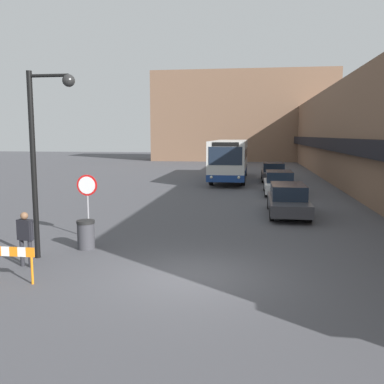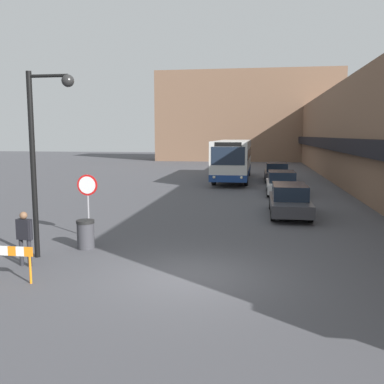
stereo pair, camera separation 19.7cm
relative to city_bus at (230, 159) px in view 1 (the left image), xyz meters
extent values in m
plane|color=#47474C|center=(0.35, -24.63, -1.79)|extent=(160.00, 160.00, 0.00)
cube|color=brown|center=(10.35, -0.63, 2.00)|extent=(5.00, 60.00, 7.57)
cube|color=black|center=(7.60, -0.63, 1.26)|extent=(0.50, 60.00, 0.90)
cube|color=brown|center=(0.35, 28.45, 4.56)|extent=(26.00, 8.00, 12.69)
cube|color=silver|center=(0.00, 0.01, 0.09)|extent=(2.63, 12.13, 2.80)
cube|color=navy|center=(0.00, 0.01, -1.07)|extent=(2.65, 12.15, 0.49)
cube|color=#192333|center=(0.00, 0.01, 0.48)|extent=(2.66, 11.16, 0.77)
cube|color=#192333|center=(0.00, -6.07, 0.51)|extent=(2.32, 0.03, 1.26)
cube|color=black|center=(0.00, -6.07, 1.30)|extent=(1.84, 0.03, 0.28)
sphere|color=#F2EAC6|center=(-0.95, -6.08, -0.96)|extent=(0.20, 0.20, 0.20)
sphere|color=#F2EAC6|center=(0.95, -6.08, -0.96)|extent=(0.20, 0.20, 0.20)
cylinder|color=black|center=(-1.20, -3.76, -1.23)|extent=(0.28, 1.11, 1.11)
cylinder|color=black|center=(1.20, -3.76, -1.23)|extent=(0.28, 1.11, 1.11)
cylinder|color=black|center=(-1.20, 3.77, -1.23)|extent=(0.28, 1.11, 1.11)
cylinder|color=black|center=(1.20, 3.77, -1.23)|extent=(0.28, 1.11, 1.11)
cube|color=#38383D|center=(3.55, -15.31, -1.25)|extent=(1.75, 4.80, 0.53)
cube|color=#192333|center=(3.55, -15.19, -0.66)|extent=(1.54, 2.64, 0.65)
cylinder|color=black|center=(4.34, -16.80, -1.45)|extent=(0.20, 0.66, 0.66)
cylinder|color=black|center=(2.75, -16.80, -1.45)|extent=(0.20, 0.66, 0.66)
cylinder|color=black|center=(4.34, -13.82, -1.45)|extent=(0.20, 0.66, 0.66)
cylinder|color=black|center=(2.75, -13.82, -1.45)|extent=(0.20, 0.66, 0.66)
cube|color=silver|center=(3.55, -8.14, -1.26)|extent=(1.82, 4.48, 0.56)
cube|color=#192333|center=(3.55, -8.03, -0.65)|extent=(1.60, 2.46, 0.66)
cylinder|color=black|center=(4.38, -9.53, -1.48)|extent=(0.20, 0.62, 0.62)
cylinder|color=black|center=(2.72, -9.53, -1.48)|extent=(0.20, 0.62, 0.62)
cylinder|color=black|center=(4.38, -6.76, -1.48)|extent=(0.20, 0.62, 0.62)
cylinder|color=black|center=(2.72, -6.76, -1.48)|extent=(0.20, 0.62, 0.62)
cube|color=#38383D|center=(3.55, -0.11, -1.25)|extent=(1.86, 4.85, 0.56)
cube|color=#192333|center=(3.55, 0.01, -0.64)|extent=(1.64, 2.67, 0.67)
cylinder|color=black|center=(4.40, -1.61, -1.47)|extent=(0.20, 0.63, 0.63)
cylinder|color=black|center=(2.70, -1.61, -1.47)|extent=(0.20, 0.63, 0.63)
cylinder|color=black|center=(4.40, 1.39, -1.47)|extent=(0.20, 0.63, 0.63)
cylinder|color=black|center=(2.70, 1.39, -1.47)|extent=(0.20, 0.63, 0.63)
cylinder|color=gray|center=(-3.99, -20.87, -0.63)|extent=(0.07, 0.07, 2.31)
cylinder|color=red|center=(-3.99, -20.89, 0.15)|extent=(0.76, 0.03, 0.76)
cylinder|color=white|center=(-3.99, -20.91, 0.15)|extent=(0.62, 0.01, 0.62)
cylinder|color=black|center=(-4.57, -23.53, 1.00)|extent=(0.16, 0.16, 5.57)
cylinder|color=black|center=(-3.97, -23.53, 3.63)|extent=(1.20, 0.10, 0.10)
sphere|color=black|center=(-3.37, -23.53, 3.48)|extent=(0.36, 0.36, 0.36)
cylinder|color=#232328|center=(-4.58, -24.40, -1.40)|extent=(0.12, 0.12, 0.78)
cylinder|color=#232328|center=(-4.30, -24.44, -1.40)|extent=(0.12, 0.12, 0.78)
cube|color=black|center=(-4.44, -24.42, -0.72)|extent=(0.45, 0.26, 0.58)
sphere|color=brown|center=(-4.44, -24.42, -0.32)|extent=(0.21, 0.21, 0.21)
cylinder|color=black|center=(-4.65, -24.39, -0.74)|extent=(0.09, 0.09, 0.55)
cylinder|color=black|center=(-4.23, -24.45, -0.74)|extent=(0.09, 0.09, 0.55)
cylinder|color=#38383D|center=(-3.50, -22.34, -1.36)|extent=(0.56, 0.56, 0.85)
cylinder|color=black|center=(-3.50, -22.34, -0.89)|extent=(0.59, 0.59, 0.10)
cylinder|color=orange|center=(-3.54, -25.76, -1.44)|extent=(0.06, 0.06, 0.70)
cube|color=white|center=(-4.22, -25.76, -0.97)|extent=(0.22, 0.04, 0.24)
cube|color=orange|center=(-4.00, -25.76, -0.97)|extent=(0.22, 0.04, 0.24)
cube|color=white|center=(-3.78, -25.76, -0.97)|extent=(0.22, 0.04, 0.24)
cube|color=orange|center=(-3.56, -25.76, -0.97)|extent=(0.22, 0.04, 0.24)
camera|label=1|loc=(1.90, -35.43, 1.94)|focal=40.00mm
camera|label=2|loc=(2.10, -35.40, 1.94)|focal=40.00mm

